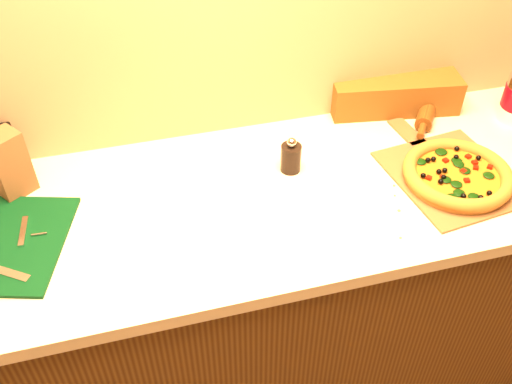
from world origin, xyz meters
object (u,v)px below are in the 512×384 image
object	(u,v)px
pizza	(457,175)
pepper_grinder	(291,157)
pizza_peel	(449,173)
dark_jar	(2,149)
rolling_pin	(429,104)
cutting_board	(15,244)

from	to	relation	value
pizza	pepper_grinder	xyz separation A→B (m)	(-0.43, 0.17, 0.02)
pizza_peel	dark_jar	distance (m)	1.26
dark_jar	rolling_pin	bearing A→B (deg)	-1.82
pizza_peel	rolling_pin	size ratio (longest dim) A/B	1.54
pizza	pepper_grinder	bearing A→B (deg)	158.28
cutting_board	rolling_pin	size ratio (longest dim) A/B	1.19
pizza	cutting_board	world-z (taller)	pizza
pepper_grinder	dark_jar	distance (m)	0.81
pizza	dark_jar	world-z (taller)	dark_jar
dark_jar	cutting_board	bearing A→B (deg)	-84.47
cutting_board	pepper_grinder	xyz separation A→B (m)	(0.75, 0.11, 0.04)
pizza	pepper_grinder	distance (m)	0.46
pizza	pizza_peel	bearing A→B (deg)	92.94
rolling_pin	dark_jar	xyz separation A→B (m)	(-1.31, 0.04, 0.04)
pizza	pepper_grinder	world-z (taller)	pepper_grinder
pepper_grinder	dark_jar	xyz separation A→B (m)	(-0.78, 0.22, 0.02)
cutting_board	dark_jar	distance (m)	0.33
dark_jar	pizza_peel	bearing A→B (deg)	-16.24
pizza	cutting_board	bearing A→B (deg)	176.92
dark_jar	pepper_grinder	bearing A→B (deg)	-15.41
cutting_board	dark_jar	size ratio (longest dim) A/B	2.80
pepper_grinder	pizza	bearing A→B (deg)	-21.72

